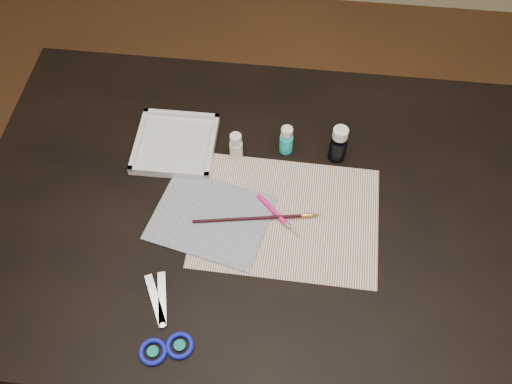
# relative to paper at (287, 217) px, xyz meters

# --- Properties ---
(ground) EXTENTS (3.50, 3.50, 0.02)m
(ground) POSITION_rel_paper_xyz_m (-0.07, 0.03, -0.76)
(ground) COLOR #422614
(ground) RESTS_ON ground
(table) EXTENTS (1.30, 0.90, 0.75)m
(table) POSITION_rel_paper_xyz_m (-0.07, 0.03, -0.38)
(table) COLOR black
(table) RESTS_ON ground
(paper) EXTENTS (0.42, 0.32, 0.00)m
(paper) POSITION_rel_paper_xyz_m (0.00, 0.00, 0.00)
(paper) COLOR white
(paper) RESTS_ON table
(canvas) EXTENTS (0.29, 0.25, 0.00)m
(canvas) POSITION_rel_paper_xyz_m (-0.17, -0.02, 0.00)
(canvas) COLOR #16233F
(canvas) RESTS_ON paper
(paint_bottle_white) EXTENTS (0.03, 0.03, 0.08)m
(paint_bottle_white) POSITION_rel_paper_xyz_m (-0.13, 0.16, 0.04)
(paint_bottle_white) COLOR white
(paint_bottle_white) RESTS_ON table
(paint_bottle_cyan) EXTENTS (0.04, 0.04, 0.08)m
(paint_bottle_cyan) POSITION_rel_paper_xyz_m (-0.02, 0.19, 0.04)
(paint_bottle_cyan) COLOR #1DD0D1
(paint_bottle_cyan) RESTS_ON table
(paint_bottle_navy) EXTENTS (0.05, 0.05, 0.10)m
(paint_bottle_navy) POSITION_rel_paper_xyz_m (0.10, 0.18, 0.05)
(paint_bottle_navy) COLOR black
(paint_bottle_navy) RESTS_ON table
(paintbrush) EXTENTS (0.29, 0.06, 0.01)m
(paintbrush) POSITION_rel_paper_xyz_m (-0.06, -0.02, 0.01)
(paintbrush) COLOR black
(paintbrush) RESTS_ON canvas
(craft_knife) EXTENTS (0.11, 0.11, 0.01)m
(craft_knife) POSITION_rel_paper_xyz_m (-0.02, -0.00, 0.01)
(craft_knife) COLOR #FF1388
(craft_knife) RESTS_ON paper
(scissors) EXTENTS (0.20, 0.24, 0.01)m
(scissors) POSITION_rel_paper_xyz_m (-0.24, -0.27, 0.00)
(scissors) COLOR silver
(scissors) RESTS_ON table
(palette_tray) EXTENTS (0.19, 0.19, 0.02)m
(palette_tray) POSITION_rel_paper_xyz_m (-0.29, 0.17, 0.01)
(palette_tray) COLOR silver
(palette_tray) RESTS_ON table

